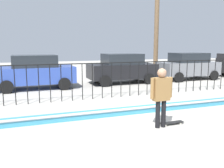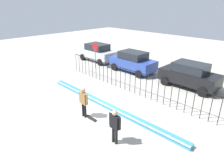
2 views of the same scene
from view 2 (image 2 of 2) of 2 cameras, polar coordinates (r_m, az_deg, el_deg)
ground_plane at (r=12.17m, az=-3.56°, el=-7.50°), size 60.00×60.00×0.00m
bowl_coping_ledge at (r=12.44m, az=-1.63°, el=-6.12°), size 11.00×0.40×0.27m
perimeter_fence at (r=13.94m, az=6.69°, el=1.11°), size 14.04×0.04×1.65m
skateboarder at (r=11.13m, az=-8.16°, el=-4.51°), size 0.72×0.27×1.78m
skateboard at (r=11.34m, az=-6.04°, el=-9.67°), size 0.80×0.20×0.07m
camera_operator at (r=9.06m, az=0.82°, el=-11.30°), size 0.70×0.26×1.73m
parked_car_silver at (r=22.04m, az=-4.21°, el=9.05°), size 4.30×2.12×1.90m
parked_car_blue at (r=18.58m, az=5.98°, el=6.43°), size 4.30×2.12×1.90m
parked_car_black at (r=16.11m, az=21.31°, el=2.45°), size 4.30×2.12×1.90m
stop_sign at (r=19.29m, az=-4.84°, el=9.06°), size 0.76×0.07×2.50m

